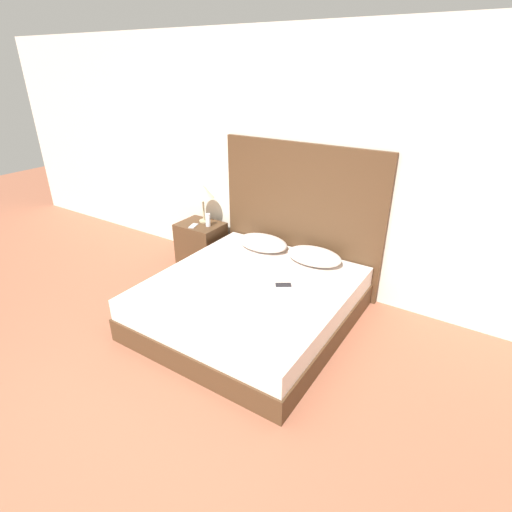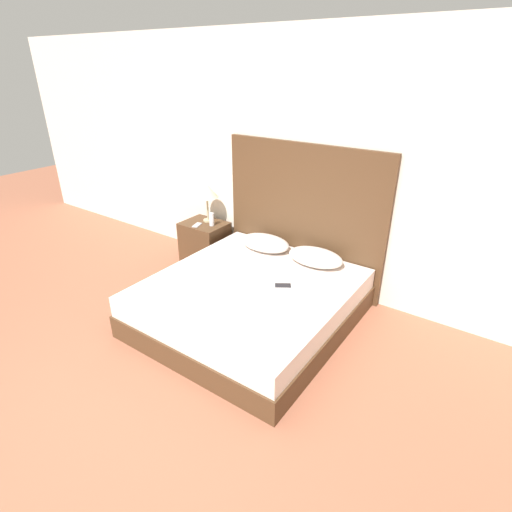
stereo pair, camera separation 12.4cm
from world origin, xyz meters
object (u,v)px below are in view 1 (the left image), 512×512
bed (251,302)px  table_lamp (203,192)px  phone_on_bed (283,285)px  nightstand (201,243)px  phone_on_nightstand (193,226)px

bed → table_lamp: table_lamp is taller
bed → phone_on_bed: (0.29, 0.13, 0.22)m
nightstand → phone_on_bed: bearing=-21.7°
bed → phone_on_nightstand: (-1.27, 0.64, 0.32)m
table_lamp → phone_on_nightstand: size_ratio=2.99×
bed → phone_on_bed: phone_on_bed is taller
bed → nightstand: nightstand is taller
phone_on_bed → nightstand: size_ratio=0.30×
table_lamp → phone_on_nightstand: (-0.01, -0.19, -0.38)m
nightstand → phone_on_nightstand: bearing=-98.1°
phone_on_bed → nightstand: 1.67m
phone_on_bed → nightstand: nightstand is taller
phone_on_bed → phone_on_nightstand: phone_on_nightstand is taller
table_lamp → phone_on_nightstand: bearing=-93.9°
phone_on_bed → nightstand: bearing=158.3°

